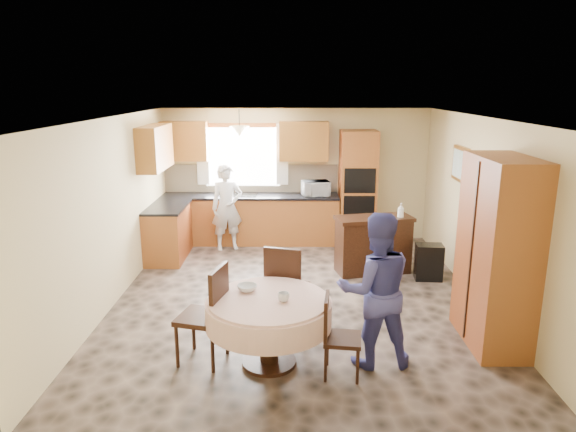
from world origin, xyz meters
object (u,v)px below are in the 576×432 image
at_px(cupboard, 497,253).
at_px(person_sink, 227,207).
at_px(sideboard, 373,246).
at_px(chair_left, 209,310).
at_px(person_dining, 375,290).
at_px(dining_table, 269,313).
at_px(oven_tower, 357,188).
at_px(chair_right, 336,332).
at_px(chair_back, 285,284).

bearing_deg(cupboard, person_sink, 134.60).
bearing_deg(sideboard, chair_left, -140.56).
relative_size(person_sink, person_dining, 0.93).
xyz_separation_m(sideboard, dining_table, (-1.54, -2.82, 0.16)).
bearing_deg(cupboard, dining_table, -168.58).
relative_size(chair_left, person_dining, 0.65).
height_order(dining_table, person_dining, person_dining).
distance_m(oven_tower, chair_right, 4.71).
bearing_deg(person_dining, person_sink, -67.61).
bearing_deg(person_dining, chair_left, -4.89).
relative_size(dining_table, person_dining, 0.79).
bearing_deg(person_dining, chair_right, 24.43).
xyz_separation_m(cupboard, person_dining, (-1.43, -0.47, -0.25)).
xyz_separation_m(chair_left, person_dining, (1.75, -0.01, 0.23)).
xyz_separation_m(cupboard, dining_table, (-2.54, -0.51, -0.50)).
height_order(oven_tower, chair_back, oven_tower).
height_order(dining_table, chair_right, chair_right).
bearing_deg(oven_tower, sideboard, -87.54).
distance_m(dining_table, chair_left, 0.63).
relative_size(cupboard, chair_left, 2.00).
xyz_separation_m(cupboard, chair_left, (-3.17, -0.47, -0.48)).
relative_size(oven_tower, chair_back, 1.96).
distance_m(chair_left, person_dining, 1.76).
height_order(cupboard, chair_back, cupboard).
distance_m(cupboard, chair_left, 3.24).
distance_m(cupboard, chair_back, 2.44).
distance_m(oven_tower, person_sink, 2.44).
relative_size(chair_back, chair_right, 1.26).
relative_size(chair_left, person_sink, 0.70).
bearing_deg(chair_back, cupboard, -171.35).
bearing_deg(sideboard, oven_tower, 79.97).
xyz_separation_m(dining_table, chair_left, (-0.63, 0.05, 0.01)).
relative_size(oven_tower, person_sink, 1.37).
relative_size(chair_back, person_dining, 0.65).
bearing_deg(dining_table, sideboard, 61.37).
xyz_separation_m(cupboard, chair_right, (-1.85, -0.71, -0.61)).
height_order(chair_left, chair_right, chair_left).
xyz_separation_m(chair_left, chair_back, (0.80, 0.75, -0.00)).
bearing_deg(chair_left, person_dining, 104.33).
height_order(oven_tower, dining_table, oven_tower).
xyz_separation_m(chair_right, person_dining, (0.42, 0.24, 0.36)).
relative_size(sideboard, person_sink, 0.77).
height_order(dining_table, chair_back, chair_back).
bearing_deg(cupboard, sideboard, 113.48).
bearing_deg(person_sink, dining_table, -94.36).
xyz_separation_m(sideboard, chair_right, (-0.85, -3.02, 0.05)).
bearing_deg(cupboard, chair_back, 173.25).
relative_size(sideboard, chair_left, 1.10).
distance_m(dining_table, chair_back, 0.81).
distance_m(chair_left, chair_back, 1.09).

